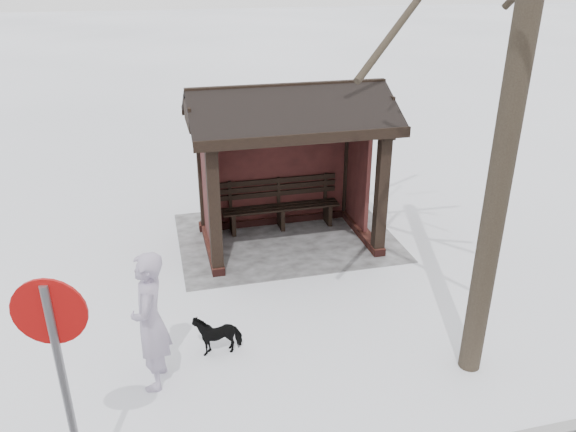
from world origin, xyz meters
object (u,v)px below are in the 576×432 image
(pedestrian, at_px, (150,322))
(dog, at_px, (218,333))
(bus_shelter, at_px, (286,132))
(road_sign, at_px, (58,351))

(pedestrian, xyz_separation_m, dog, (-0.86, -0.48, -0.66))
(bus_shelter, xyz_separation_m, road_sign, (3.39, 5.27, -0.32))
(dog, xyz_separation_m, road_sign, (1.62, 2.08, 1.57))
(pedestrian, distance_m, road_sign, 1.99)
(dog, relative_size, road_sign, 0.26)
(pedestrian, bearing_deg, bus_shelter, 154.55)
(pedestrian, height_order, dog, pedestrian)
(bus_shelter, xyz_separation_m, pedestrian, (2.63, 3.67, -1.22))
(bus_shelter, bearing_deg, dog, 60.95)
(bus_shelter, relative_size, dog, 5.40)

